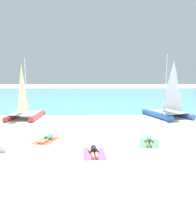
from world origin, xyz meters
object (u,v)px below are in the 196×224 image
at_px(sailboat_red, 25,110).
at_px(cooler_box, 2,148).
at_px(sunbather_middle, 94,151).
at_px(sunbather_left, 47,138).
at_px(towel_right, 149,143).
at_px(towel_middle, 94,154).
at_px(towel_left, 47,140).
at_px(sunbather_right, 149,141).
at_px(sailboat_blue, 168,108).

relative_size(sailboat_red, cooler_box, 10.56).
bearing_deg(sunbather_middle, sunbather_left, 135.40).
relative_size(sailboat_red, sunbather_middle, 3.37).
bearing_deg(cooler_box, towel_right, 9.32).
xyz_separation_m(sunbather_left, towel_middle, (2.80, -2.48, -0.13)).
height_order(towel_left, sunbather_right, sunbather_right).
bearing_deg(towel_middle, sailboat_red, 122.75).
distance_m(sailboat_red, sunbather_left, 7.75).
relative_size(towel_middle, towel_right, 1.00).
bearing_deg(towel_left, sailboat_blue, 37.99).
bearing_deg(sailboat_red, towel_right, -37.85).
distance_m(sailboat_blue, towel_right, 8.99).
bearing_deg(cooler_box, sunbather_middle, -4.36).
bearing_deg(sailboat_red, cooler_box, -79.27).
relative_size(sunbather_left, towel_right, 0.81).
xyz_separation_m(sailboat_red, towel_left, (3.27, -7.05, -0.78)).
bearing_deg(sunbather_middle, towel_right, 23.74).
bearing_deg(sailboat_blue, towel_middle, -143.10).
relative_size(sunbather_middle, sunbather_right, 1.00).
height_order(sunbather_right, cooler_box, cooler_box).
distance_m(sailboat_red, towel_left, 7.81).
relative_size(sunbather_left, cooler_box, 3.08).
distance_m(sunbather_left, sunbather_middle, 3.69).
height_order(sunbather_left, cooler_box, cooler_box).
distance_m(towel_middle, cooler_box, 4.74).
height_order(sailboat_red, towel_right, sailboat_red).
distance_m(towel_middle, towel_right, 3.60).
bearing_deg(towel_right, sailboat_red, 140.04).
xyz_separation_m(towel_left, sunbather_middle, (2.82, -2.35, 0.13)).
bearing_deg(towel_left, sunbather_right, -6.01).
xyz_separation_m(sailboat_blue, sunbather_middle, (-6.77, -9.84, -0.71)).
xyz_separation_m(sailboat_blue, towel_right, (-3.61, -8.19, -0.84)).
xyz_separation_m(towel_left, sunbather_left, (0.02, 0.06, 0.13)).
bearing_deg(sunbather_left, towel_right, 9.84).
height_order(towel_left, sunbather_middle, sunbather_middle).
bearing_deg(towel_middle, sunbather_right, 29.35).
relative_size(towel_left, sunbather_right, 1.22).
bearing_deg(sailboat_blue, cooler_box, -159.22).
xyz_separation_m(sunbather_left, cooler_box, (-1.92, -2.05, 0.05)).
distance_m(sailboat_blue, sunbather_left, 12.14).
height_order(towel_middle, sunbather_right, sunbather_right).
bearing_deg(sunbather_right, towel_middle, -138.55).
bearing_deg(towel_right, sunbather_middle, -152.42).
relative_size(sunbather_left, towel_middle, 0.81).
relative_size(sailboat_blue, towel_left, 2.98).
bearing_deg(towel_right, sailboat_blue, 66.20).
xyz_separation_m(towel_middle, cooler_box, (-4.72, 0.43, 0.17)).
bearing_deg(sunbather_middle, towel_middle, -90.00).
xyz_separation_m(sunbather_left, towel_right, (5.96, -0.76, -0.13)).
height_order(towel_middle, towel_right, same).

